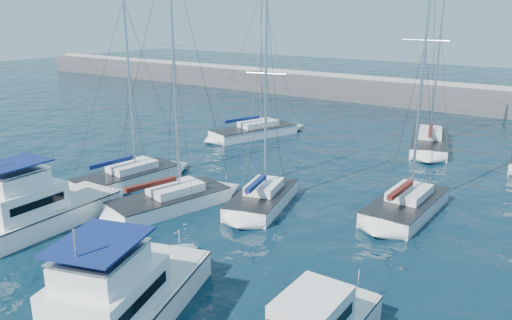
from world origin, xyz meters
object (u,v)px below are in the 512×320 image
Objects in this scene: sailboat_back_a at (254,131)px; sailboat_mid_c at (262,199)px; sailboat_back_b at (429,141)px; motor_yacht_stbd_inner at (119,303)px; sailboat_mid_b at (170,200)px; motor_yacht_port_inner at (35,210)px; sailboat_mid_a at (128,177)px; sailboat_mid_d at (406,205)px.

sailboat_mid_c is at bearing -33.66° from sailboat_back_a.
motor_yacht_stbd_inner is at bearing -108.29° from sailboat_back_b.
motor_yacht_stbd_inner is 12.81m from sailboat_mid_b.
sailboat_back_a is at bearing 112.26° from sailboat_mid_c.
sailboat_back_b reaches higher than sailboat_back_a.
sailboat_back_b is at bearing 65.28° from motor_yacht_port_inner.
sailboat_mid_a is 17.38m from sailboat_back_a.
sailboat_mid_d is 1.21× the size of sailboat_back_a.
sailboat_mid_d reaches higher than sailboat_mid_c.
motor_yacht_stbd_inner is at bearing -19.23° from motor_yacht_port_inner.
sailboat_mid_d reaches higher than sailboat_back_a.
motor_yacht_stbd_inner is 18.07m from sailboat_mid_a.
sailboat_back_a is (-14.17, 29.48, -0.63)m from motor_yacht_stbd_inner.
motor_yacht_port_inner is at bearing 144.76° from motor_yacht_stbd_inner.
sailboat_back_b is (9.20, 25.12, -0.02)m from sailboat_mid_b.
sailboat_back_a reaches higher than motor_yacht_stbd_inner.
sailboat_back_a reaches higher than sailboat_mid_a.
sailboat_mid_b reaches higher than sailboat_mid_a.
motor_yacht_stbd_inner is at bearing -44.74° from sailboat_back_a.
sailboat_mid_c is at bearing -117.27° from sailboat_back_b.
sailboat_mid_a is 0.78× the size of sailboat_mid_d.
sailboat_mid_c is (4.69, 3.69, -0.02)m from sailboat_mid_b.
sailboat_mid_d is (12.84, 7.95, 0.00)m from sailboat_mid_b.
sailboat_back_a is (-11.46, 15.35, -0.02)m from sailboat_mid_c.
sailboat_back_b reaches higher than motor_yacht_port_inner.
sailboat_back_b reaches higher than sailboat_mid_c.
motor_yacht_port_inner is 22.58m from sailboat_mid_d.
sailboat_back_b is at bearing 103.33° from sailboat_mid_d.
sailboat_back_b is (13.46, 31.91, -0.60)m from motor_yacht_port_inner.
motor_yacht_port_inner and motor_yacht_stbd_inner have the same top height.
sailboat_mid_d is at bearing -9.91° from sailboat_back_a.
motor_yacht_stbd_inner is at bearing -40.47° from sailboat_mid_b.
sailboat_mid_c is at bearing 18.08° from sailboat_mid_a.
sailboat_mid_c reaches higher than motor_yacht_stbd_inner.
motor_yacht_port_inner is 13.80m from sailboat_mid_c.
sailboat_mid_c is at bearing 47.66° from motor_yacht_port_inner.
motor_yacht_stbd_inner is at bearing -34.74° from sailboat_mid_a.
sailboat_mid_d reaches higher than sailboat_mid_b.
sailboat_mid_c is at bearing 52.37° from sailboat_mid_b.
motor_yacht_port_inner is at bearing -144.97° from sailboat_mid_c.
motor_yacht_port_inner is 0.64× the size of sailboat_back_a.
sailboat_mid_d reaches higher than motor_yacht_port_inner.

